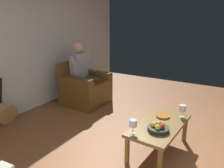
# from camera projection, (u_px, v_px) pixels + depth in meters

# --- Properties ---
(ground_plane) EXTENTS (6.94, 6.94, 0.00)m
(ground_plane) POSITION_uv_depth(u_px,v_px,m) (181.00, 153.00, 2.83)
(ground_plane) COLOR brown
(wall_back) EXTENTS (5.84, 0.06, 2.75)m
(wall_back) POSITION_uv_depth(u_px,v_px,m) (23.00, 38.00, 3.89)
(wall_back) COLOR silver
(wall_back) RESTS_ON ground
(armchair) EXTENTS (0.82, 0.80, 0.88)m
(armchair) POSITION_uv_depth(u_px,v_px,m) (85.00, 89.00, 4.47)
(armchair) COLOR #563915
(armchair) RESTS_ON ground
(person_seated) EXTENTS (0.64, 0.57, 1.28)m
(person_seated) POSITION_uv_depth(u_px,v_px,m) (83.00, 71.00, 4.37)
(person_seated) COLOR #9B949F
(person_seated) RESTS_ON ground
(coffee_table) EXTENTS (1.04, 0.58, 0.40)m
(coffee_table) POSITION_uv_depth(u_px,v_px,m) (159.00, 128.00, 2.79)
(coffee_table) COLOR brown
(coffee_table) RESTS_ON ground
(guitar) EXTENTS (0.34, 0.29, 0.92)m
(guitar) POSITION_uv_depth(u_px,v_px,m) (6.00, 112.00, 3.59)
(guitar) COLOR #A97E46
(guitar) RESTS_ON ground
(wine_glass_near) EXTENTS (0.09, 0.09, 0.18)m
(wine_glass_near) POSITION_uv_depth(u_px,v_px,m) (133.00, 124.00, 2.50)
(wine_glass_near) COLOR silver
(wine_glass_near) RESTS_ON coffee_table
(wine_glass_far) EXTENTS (0.09, 0.09, 0.18)m
(wine_glass_far) POSITION_uv_depth(u_px,v_px,m) (183.00, 109.00, 2.93)
(wine_glass_far) COLOR silver
(wine_glass_far) RESTS_ON coffee_table
(fruit_bowl) EXTENTS (0.26, 0.26, 0.11)m
(fruit_bowl) POSITION_uv_depth(u_px,v_px,m) (158.00, 128.00, 2.59)
(fruit_bowl) COLOR #1F2A24
(fruit_bowl) RESTS_ON coffee_table
(decorative_dish) EXTENTS (0.18, 0.18, 0.02)m
(decorative_dish) POSITION_uv_depth(u_px,v_px,m) (163.00, 116.00, 2.97)
(decorative_dish) COLOR #A95F1E
(decorative_dish) RESTS_ON coffee_table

